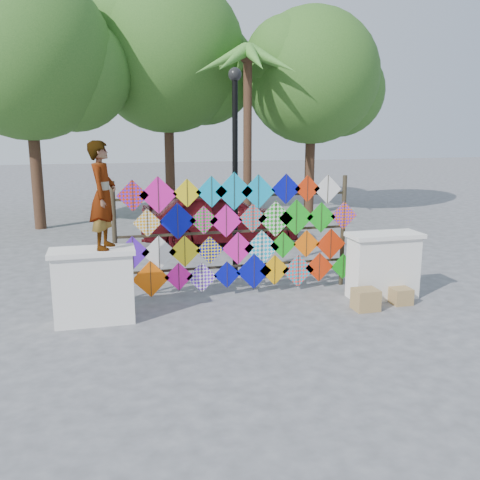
# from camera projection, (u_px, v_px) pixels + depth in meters

# --- Properties ---
(ground) EXTENTS (80.00, 80.00, 0.00)m
(ground) POSITION_uv_depth(u_px,v_px,m) (245.00, 305.00, 9.97)
(ground) COLOR gray
(ground) RESTS_ON ground
(parapet_left) EXTENTS (1.40, 0.65, 1.28)m
(parapet_left) POSITION_uv_depth(u_px,v_px,m) (94.00, 285.00, 8.99)
(parapet_left) COLOR white
(parapet_left) RESTS_ON ground
(parapet_right) EXTENTS (1.40, 0.65, 1.28)m
(parapet_right) POSITION_uv_depth(u_px,v_px,m) (383.00, 265.00, 10.30)
(parapet_right) COLOR white
(parapet_right) RESTS_ON ground
(kite_rack) EXTENTS (4.90, 0.24, 2.42)m
(kite_rack) POSITION_uv_depth(u_px,v_px,m) (240.00, 234.00, 10.42)
(kite_rack) COLOR #2D2619
(kite_rack) RESTS_ON ground
(tree_west) EXTENTS (5.85, 5.20, 8.01)m
(tree_west) POSITION_uv_depth(u_px,v_px,m) (31.00, 55.00, 16.32)
(tree_west) COLOR #4F3022
(tree_west) RESTS_ON ground
(tree_mid) EXTENTS (6.30, 5.60, 8.61)m
(tree_mid) POSITION_uv_depth(u_px,v_px,m) (170.00, 55.00, 19.23)
(tree_mid) COLOR #4F3022
(tree_mid) RESTS_ON ground
(tree_east) EXTENTS (5.40, 4.80, 7.42)m
(tree_east) POSITION_uv_depth(u_px,v_px,m) (314.00, 77.00, 19.18)
(tree_east) COLOR #4F3022
(tree_east) RESTS_ON ground
(palm_tree) EXTENTS (3.62, 3.62, 5.83)m
(palm_tree) POSITION_uv_depth(u_px,v_px,m) (248.00, 72.00, 17.04)
(palm_tree) COLOR #4F3022
(palm_tree) RESTS_ON ground
(vendor_woman) EXTENTS (0.58, 0.74, 1.78)m
(vendor_woman) POSITION_uv_depth(u_px,v_px,m) (103.00, 195.00, 8.73)
(vendor_woman) COLOR #99999E
(vendor_woman) RESTS_ON parapet_left
(sedan) EXTENTS (4.60, 2.14, 1.52)m
(sedan) POSITION_uv_depth(u_px,v_px,m) (221.00, 216.00, 15.14)
(sedan) COLOR #560E14
(sedan) RESTS_ON ground
(lamppost) EXTENTS (0.28, 0.28, 4.46)m
(lamppost) POSITION_uv_depth(u_px,v_px,m) (235.00, 154.00, 11.37)
(lamppost) COLOR black
(lamppost) RESTS_ON ground
(cardboard_box_near) EXTENTS (0.43, 0.39, 0.39)m
(cardboard_box_near) POSITION_uv_depth(u_px,v_px,m) (366.00, 299.00, 9.70)
(cardboard_box_near) COLOR tan
(cardboard_box_near) RESTS_ON ground
(cardboard_box_far) EXTENTS (0.36, 0.33, 0.30)m
(cardboard_box_far) POSITION_uv_depth(u_px,v_px,m) (401.00, 296.00, 10.03)
(cardboard_box_far) COLOR tan
(cardboard_box_far) RESTS_ON ground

